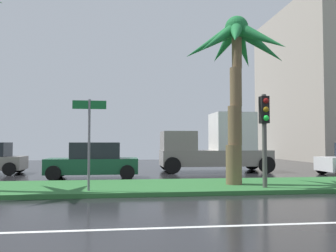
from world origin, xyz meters
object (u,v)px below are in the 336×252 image
traffic_signal_median_right (264,123)px  box_truck_lead (216,145)px  palm_tree_centre_left (236,56)px  street_name_sign (89,132)px  car_in_traffic_third (94,161)px

traffic_signal_median_right → box_truck_lead: bearing=86.5°
palm_tree_centre_left → street_name_sign: size_ratio=2.16×
palm_tree_centre_left → traffic_signal_median_right: 2.96m
car_in_traffic_third → box_truck_lead: bearing=-156.1°
street_name_sign → car_in_traffic_third: size_ratio=0.70×
palm_tree_centre_left → street_name_sign: (-5.42, -1.21, -2.98)m
car_in_traffic_third → palm_tree_centre_left: bearing=143.3°
street_name_sign → box_truck_lead: box_truck_lead is taller
traffic_signal_median_right → street_name_sign: bearing=-179.5°
palm_tree_centre_left → box_truck_lead: 8.19m
street_name_sign → car_in_traffic_third: bearing=93.1°
palm_tree_centre_left → street_name_sign: palm_tree_centre_left is taller
traffic_signal_median_right → street_name_sign: size_ratio=1.09×
car_in_traffic_third → box_truck_lead: 7.55m
palm_tree_centre_left → car_in_traffic_third: size_ratio=1.51×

